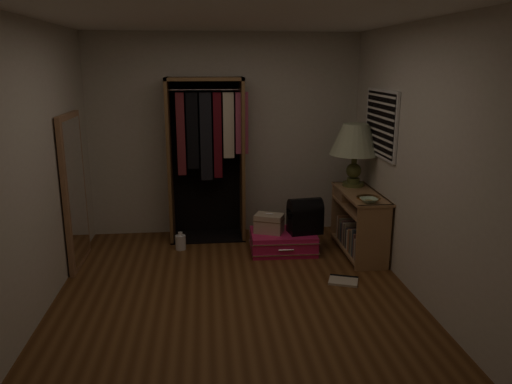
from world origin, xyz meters
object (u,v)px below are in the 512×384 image
train_case (269,223)px  black_bag (305,215)px  floor_mirror (75,191)px  pink_suitcase (283,242)px  white_jug (181,242)px  table_lamp (355,141)px  open_wardrobe (208,145)px  console_bookshelf (358,220)px

train_case → black_bag: size_ratio=0.93×
floor_mirror → pink_suitcase: floor_mirror is taller
floor_mirror → white_jug: floor_mirror is taller
black_bag → table_lamp: size_ratio=0.56×
black_bag → train_case: bearing=165.6°
open_wardrobe → floor_mirror: 1.71m
console_bookshelf → black_bag: 0.64m
pink_suitcase → white_jug: bearing=172.9°
console_bookshelf → floor_mirror: bearing=-179.4°
table_lamp → white_jug: 2.45m
black_bag → table_lamp: (0.64, 0.22, 0.85)m
floor_mirror → white_jug: size_ratio=7.66×
table_lamp → floor_mirror: bearing=-174.2°
black_bag → table_lamp: 1.08m
floor_mirror → white_jug: 1.38m
console_bookshelf → white_jug: 2.17m
console_bookshelf → white_jug: bearing=172.1°
console_bookshelf → open_wardrobe: 2.07m
table_lamp → train_case: bearing=-170.7°
floor_mirror → pink_suitcase: size_ratio=2.10×
train_case → open_wardrobe: bearing=161.2°
console_bookshelf → pink_suitcase: bearing=173.0°
pink_suitcase → black_bag: 0.43m
train_case → table_lamp: (1.06, 0.17, 0.95)m
floor_mirror → table_lamp: 3.29m
pink_suitcase → table_lamp: bearing=13.2°
console_bookshelf → table_lamp: (0.00, 0.30, 0.91)m
white_jug → train_case: bearing=-9.2°
open_wardrobe → pink_suitcase: size_ratio=2.54×
pink_suitcase → white_jug: (-1.24, 0.18, -0.03)m
floor_mirror → pink_suitcase: 2.47m
black_bag → white_jug: bearing=163.7°
console_bookshelf → open_wardrobe: size_ratio=0.55×
table_lamp → console_bookshelf: bearing=-90.5°
white_jug → black_bag: bearing=-8.4°
train_case → white_jug: (-1.07, 0.17, -0.26)m
open_wardrobe → table_lamp: size_ratio=2.69×
open_wardrobe → black_bag: 1.51m
open_wardrobe → white_jug: 1.26m
floor_mirror → train_case: floor_mirror is taller
pink_suitcase → train_case: size_ratio=2.05×
console_bookshelf → open_wardrobe: open_wardrobe is taller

